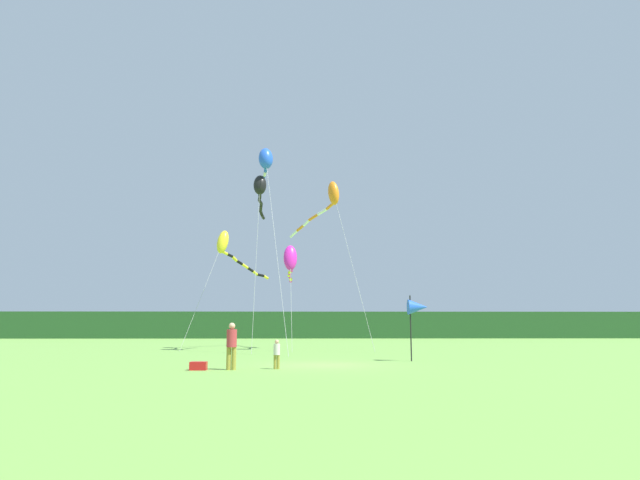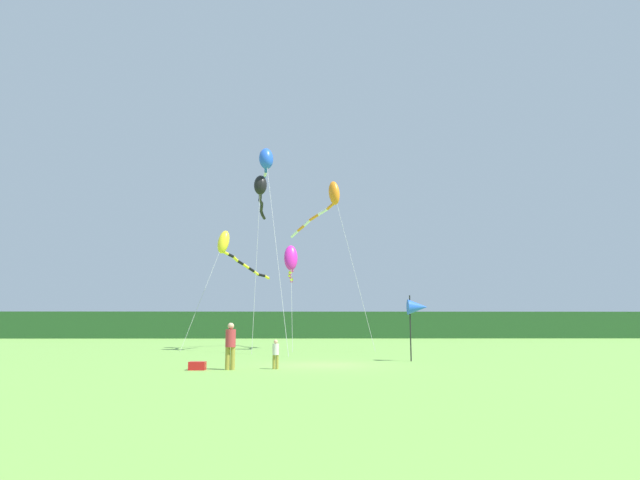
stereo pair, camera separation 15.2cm
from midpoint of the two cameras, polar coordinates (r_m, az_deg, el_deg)
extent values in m
plane|color=#6B9E42|center=(23.33, 0.42, -12.64)|extent=(120.00, 120.00, 0.00)
cube|color=#234C23|center=(68.27, -0.43, -8.66)|extent=(108.00, 2.50, 3.16)
cylinder|color=olive|center=(21.14, -9.20, -11.84)|extent=(0.17, 0.17, 0.82)
cylinder|color=olive|center=(21.11, -8.69, -11.85)|extent=(0.17, 0.17, 0.82)
cylinder|color=#B23338|center=(21.09, -8.90, -9.86)|extent=(0.37, 0.37, 0.65)
sphere|color=tan|center=(21.09, -8.87, -8.66)|extent=(0.24, 0.24, 0.24)
cylinder|color=olive|center=(21.30, -4.51, -12.30)|extent=(0.11, 0.11, 0.52)
cylinder|color=olive|center=(21.29, -4.19, -12.30)|extent=(0.11, 0.11, 0.52)
cylinder|color=silver|center=(21.27, -4.34, -11.06)|extent=(0.24, 0.24, 0.41)
sphere|color=tan|center=(21.26, -4.33, -10.30)|extent=(0.15, 0.15, 0.15)
cube|color=red|center=(21.26, -12.19, -12.43)|extent=(0.60, 0.40, 0.30)
cylinder|color=black|center=(26.00, 9.37, -8.85)|extent=(0.06, 0.06, 2.96)
cone|color=blue|center=(26.07, 10.08, -6.75)|extent=(0.90, 0.70, 0.70)
cylinder|color=#B2B2B2|center=(35.85, 3.56, -2.80)|extent=(2.33, 3.28, 10.52)
ellipsoid|color=orange|center=(38.27, 1.57, 4.80)|extent=(1.22, 1.37, 1.87)
cylinder|color=orange|center=(38.56, 1.23, 3.49)|extent=(0.62, 1.10, 0.40)
cylinder|color=white|center=(39.42, 0.43, 2.91)|extent=(0.80, 1.03, 0.42)
cylinder|color=orange|center=(40.24, -0.47, 2.34)|extent=(0.80, 1.03, 0.43)
cylinder|color=white|center=(41.12, -1.19, 1.79)|extent=(0.61, 1.10, 0.42)
cylinder|color=orange|center=(42.04, -1.80, 1.24)|extent=(0.70, 1.08, 0.43)
cylinder|color=white|center=(42.93, -2.48, 0.65)|extent=(0.74, 1.08, 0.52)
cylinder|color=#B2B2B2|center=(31.92, -4.35, -0.79)|extent=(1.73, 4.77, 11.95)
ellipsoid|color=blue|center=(35.57, -5.39, 8.26)|extent=(1.25, 1.45, 1.58)
cylinder|color=blue|center=(35.64, -5.41, 7.18)|extent=(0.25, 0.57, 0.33)
cylinder|color=white|center=(36.09, -5.48, 6.76)|extent=(0.31, 0.58, 0.32)
cylinder|color=blue|center=(36.54, -5.59, 6.42)|extent=(0.31, 0.56, 0.26)
cylinder|color=white|center=(36.99, -5.75, 6.07)|extent=(0.38, 0.59, 0.34)
cylinder|color=blue|center=(37.42, -5.97, 5.68)|extent=(0.39, 0.59, 0.33)
cylinder|color=white|center=(37.86, -6.17, 5.27)|extent=(0.37, 0.60, 0.36)
cylinder|color=#B2B2B2|center=(35.23, -2.78, -6.43)|extent=(0.25, 2.25, 5.96)
ellipsoid|color=#E026B2|center=(36.58, -2.87, -1.83)|extent=(0.98, 1.13, 1.83)
cylinder|color=#E026B2|center=(36.75, -2.81, -3.03)|extent=(0.28, 0.58, 0.32)
cylinder|color=yellow|center=(37.23, -2.86, -3.25)|extent=(0.36, 0.57, 0.27)
cylinder|color=#E026B2|center=(37.72, -2.94, -3.42)|extent=(0.22, 0.54, 0.25)
cylinder|color=yellow|center=(38.22, -2.97, -3.57)|extent=(0.28, 0.56, 0.25)
cylinder|color=#E026B2|center=(38.72, -2.96, -3.73)|extent=(0.26, 0.56, 0.27)
cylinder|color=yellow|center=(39.21, -2.85, -3.95)|extent=(0.26, 0.58, 0.33)
cylinder|color=#E026B2|center=(39.71, -2.81, -4.16)|extent=(0.23, 0.54, 0.27)
cylinder|color=#B2B2B2|center=(33.32, -6.39, -2.51)|extent=(0.13, 2.41, 10.30)
ellipsoid|color=black|center=(35.40, -5.97, 5.59)|extent=(0.85, 0.91, 1.36)
cylinder|color=black|center=(35.51, -5.99, 4.56)|extent=(0.24, 0.59, 0.36)
cylinder|color=black|center=(35.98, -6.01, 4.19)|extent=(0.28, 0.57, 0.26)
cylinder|color=black|center=(36.46, -5.93, 3.89)|extent=(0.29, 0.58, 0.29)
cylinder|color=black|center=(36.93, -5.85, 3.55)|extent=(0.27, 0.59, 0.33)
cylinder|color=black|center=(37.40, -5.89, 3.15)|extent=(0.28, 0.60, 0.36)
cylinder|color=black|center=(37.87, -5.84, 2.74)|extent=(0.26, 0.59, 0.36)
cylinder|color=black|center=(38.34, -5.68, 2.38)|extent=(0.28, 0.59, 0.32)
cylinder|color=#B2B2B2|center=(37.62, -11.72, -5.37)|extent=(2.04, 3.09, 7.31)
ellipsoid|color=yellow|center=(39.32, -9.70, -0.20)|extent=(1.30, 1.41, 1.83)
cylinder|color=yellow|center=(39.51, -9.50, -1.30)|extent=(0.42, 0.71, 0.28)
cylinder|color=black|center=(40.06, -9.02, -1.55)|extent=(0.48, 0.71, 0.30)
cylinder|color=yellow|center=(40.60, -8.54, -1.89)|extent=(0.44, 0.75, 0.42)
cylinder|color=black|center=(41.13, -8.05, -2.28)|extent=(0.53, 0.72, 0.37)
cylinder|color=yellow|center=(41.63, -7.50, -2.63)|extent=(0.54, 0.72, 0.40)
cylinder|color=black|center=(42.13, -6.95, -3.00)|extent=(0.55, 0.72, 0.39)
cylinder|color=yellow|center=(42.67, -6.47, -3.34)|extent=(0.47, 0.74, 0.39)
cylinder|color=black|center=(43.15, -5.92, -3.59)|extent=(0.63, 0.62, 0.27)
cylinder|color=yellow|center=(43.64, -5.37, -3.79)|extent=(0.47, 0.72, 0.33)
camera|label=1|loc=(0.08, -89.85, -0.02)|focal=31.38mm
camera|label=2|loc=(0.08, 90.15, 0.02)|focal=31.38mm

